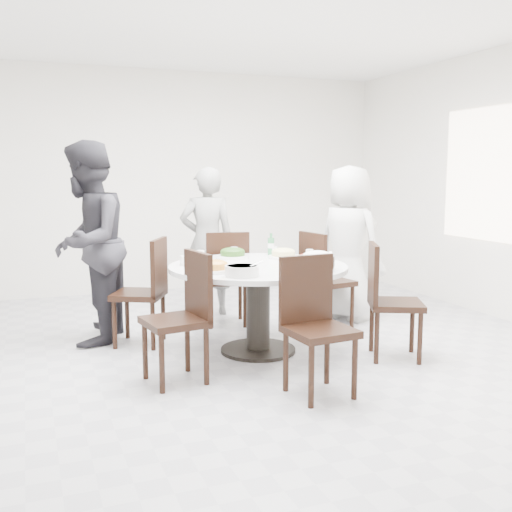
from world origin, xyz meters
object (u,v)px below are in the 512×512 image
object	(u,v)px
dining_table	(258,309)
diner_middle	(207,242)
chair_sw	(175,318)
beverage_bottle	(271,244)
soup_bowl	(242,271)
diner_left	(88,243)
chair_n	(226,278)
diner_right	(349,243)
chair_nw	(139,292)
chair_ne	(328,280)
chair_s	(320,328)
chair_se	(396,301)
rice_bowl	(317,263)

from	to	relation	value
dining_table	diner_middle	bearing A→B (deg)	90.53
chair_sw	beverage_bottle	bearing A→B (deg)	121.51
beverage_bottle	soup_bowl	bearing A→B (deg)	-123.21
diner_left	soup_bowl	world-z (taller)	diner_left
dining_table	chair_sw	bearing A→B (deg)	-150.23
dining_table	chair_n	world-z (taller)	chair_n
diner_right	chair_nw	bearing A→B (deg)	72.01
chair_ne	chair_n	size ratio (longest dim) A/B	1.00
diner_right	soup_bowl	distance (m)	2.01
chair_ne	diner_right	size ratio (longest dim) A/B	0.60
chair_nw	diner_right	xyz separation A→B (m)	(2.20, 0.16, 0.32)
chair_sw	chair_s	distance (m)	1.06
dining_table	chair_s	xyz separation A→B (m)	(0.03, -1.09, 0.10)
chair_s	diner_middle	size ratio (longest dim) A/B	0.60
chair_sw	chair_se	bearing A→B (deg)	78.25
dining_table	beverage_bottle	xyz separation A→B (m)	(0.33, 0.52, 0.48)
chair_n	chair_sw	world-z (taller)	same
diner_left	dining_table	bearing A→B (deg)	79.81
dining_table	soup_bowl	size ratio (longest dim) A/B	5.80
chair_ne	chair_nw	world-z (taller)	same
chair_ne	diner_left	bearing A→B (deg)	73.58
chair_nw	soup_bowl	xyz separation A→B (m)	(0.60, -1.04, 0.31)
chair_n	chair_nw	xyz separation A→B (m)	(-0.94, -0.41, 0.00)
chair_s	diner_left	size ratio (longest dim) A/B	0.53
diner_right	dining_table	bearing A→B (deg)	97.90
chair_n	soup_bowl	size ratio (longest dim) A/B	3.67
rice_bowl	beverage_bottle	world-z (taller)	beverage_bottle
diner_left	chair_se	bearing A→B (deg)	80.75
chair_n	diner_middle	size ratio (longest dim) A/B	0.60
diner_middle	soup_bowl	bearing A→B (deg)	92.52
chair_se	diner_right	size ratio (longest dim) A/B	0.60
chair_sw	diner_middle	distance (m)	2.13
diner_middle	soup_bowl	xyz separation A→B (m)	(-0.29, -1.92, 0.00)
dining_table	chair_se	distance (m)	1.15
chair_nw	diner_right	size ratio (longest dim) A/B	0.60
chair_sw	rice_bowl	bearing A→B (deg)	83.27
diner_left	beverage_bottle	distance (m)	1.66
chair_n	chair_sw	bearing A→B (deg)	70.83
chair_n	diner_left	size ratio (longest dim) A/B	0.53
dining_table	diner_middle	xyz separation A→B (m)	(-0.01, 1.47, 0.41)
chair_sw	chair_se	xyz separation A→B (m)	(1.82, -0.09, 0.00)
chair_s	diner_middle	bearing A→B (deg)	85.79
chair_sw	rice_bowl	distance (m)	1.22
diner_middle	chair_s	bearing A→B (deg)	102.11
chair_ne	chair_s	world-z (taller)	same
chair_n	chair_se	world-z (taller)	same
chair_n	diner_left	distance (m)	1.42
chair_s	rice_bowl	bearing A→B (deg)	59.84
dining_table	diner_right	world-z (taller)	diner_right
chair_s	beverage_bottle	xyz separation A→B (m)	(0.30, 1.61, 0.38)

